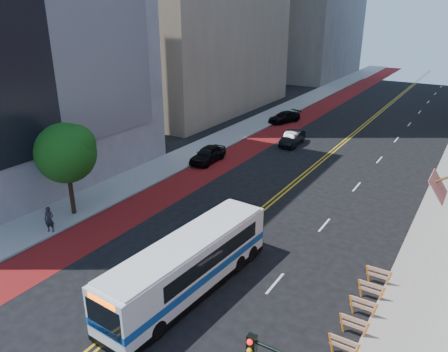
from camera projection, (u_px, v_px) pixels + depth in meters
name	position (u px, v px, depth m)	size (l,w,h in m)	color
ground	(135.00, 315.00, 21.56)	(160.00, 160.00, 0.00)	black
sidewalk_left	(233.00, 134.00, 51.16)	(4.00, 140.00, 0.15)	gray
bus_lane_paint	(262.00, 140.00, 49.29)	(3.60, 140.00, 0.01)	maroon
center_line_inner	(330.00, 151.00, 45.44)	(0.14, 140.00, 0.01)	gold
center_line_outer	(334.00, 152.00, 45.27)	(0.14, 140.00, 0.01)	gold
lane_dashes	(396.00, 140.00, 49.36)	(0.14, 98.20, 0.01)	silver
construction_barriers	(349.00, 334.00, 19.37)	(1.42, 10.91, 1.00)	orange
street_tree	(67.00, 151.00, 30.01)	(4.20, 4.20, 6.70)	black
transit_bus	(190.00, 264.00, 22.91)	(3.21, 11.40, 3.10)	white
car_a	(208.00, 154.00, 42.18)	(1.85, 4.61, 1.57)	black
car_b	(293.00, 138.00, 47.36)	(1.60, 4.59, 1.51)	black
car_c	(284.00, 117.00, 56.44)	(1.91, 4.70, 1.37)	black
pedestrian	(49.00, 219.00, 28.84)	(0.65, 0.43, 1.79)	black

